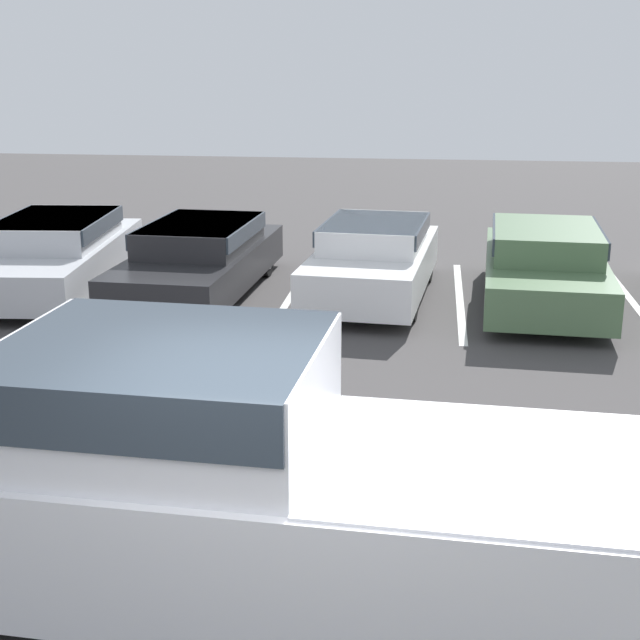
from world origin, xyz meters
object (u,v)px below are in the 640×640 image
object	(u,v)px
parked_sedan_b	(200,256)
pickup_truck	(209,479)
parked_sedan_c	(374,257)
parked_sedan_a	(56,251)
parked_sedan_d	(544,263)

from	to	relation	value
parked_sedan_b	pickup_truck	bearing A→B (deg)	17.76
pickup_truck	parked_sedan_c	distance (m)	8.63
parked_sedan_a	parked_sedan_b	world-z (taller)	parked_sedan_a
pickup_truck	parked_sedan_b	size ratio (longest dim) A/B	1.27
parked_sedan_b	parked_sedan_d	bearing A→B (deg)	93.18
pickup_truck	parked_sedan_d	size ratio (longest dim) A/B	1.32
pickup_truck	parked_sedan_a	distance (m)	9.73
parked_sedan_a	pickup_truck	bearing A→B (deg)	24.10
pickup_truck	parked_sedan_c	size ratio (longest dim) A/B	1.40
parked_sedan_a	parked_sedan_d	distance (m)	7.99
parked_sedan_b	parked_sedan_d	xyz separation A→B (m)	(5.51, 0.06, 0.02)
pickup_truck	parked_sedan_b	xyz separation A→B (m)	(-2.30, 8.46, -0.33)
pickup_truck	parked_sedan_b	distance (m)	8.77
parked_sedan_c	parked_sedan_d	bearing A→B (deg)	92.78
parked_sedan_d	parked_sedan_a	bearing A→B (deg)	-86.36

